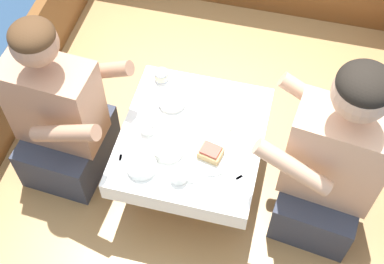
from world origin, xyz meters
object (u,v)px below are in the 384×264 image
object	(u,v)px
coffee_cup_port	(147,127)
person_port	(60,117)
sandwich	(211,152)
coffee_cup_starboard	(179,175)
person_starboard	(331,165)
tin_can	(161,76)

from	to	relation	value
coffee_cup_port	person_port	bearing A→B (deg)	-177.68
person_port	sandwich	xyz separation A→B (m)	(0.73, -0.05, 0.04)
coffee_cup_starboard	sandwich	bearing A→B (deg)	53.34
person_port	coffee_cup_port	xyz separation A→B (m)	(0.42, 0.02, 0.04)
sandwich	person_starboard	bearing A→B (deg)	6.70
person_starboard	sandwich	distance (m)	0.52
sandwich	coffee_cup_starboard	bearing A→B (deg)	-126.66
coffee_cup_port	coffee_cup_starboard	xyz separation A→B (m)	(0.20, -0.21, -0.00)
coffee_cup_port	coffee_cup_starboard	size ratio (longest dim) A/B	0.90
sandwich	coffee_cup_starboard	size ratio (longest dim) A/B	1.11
coffee_cup_starboard	tin_can	size ratio (longest dim) A/B	1.53
person_port	coffee_cup_port	bearing A→B (deg)	6.35
sandwich	coffee_cup_port	bearing A→B (deg)	167.79
person_port	tin_can	bearing A→B (deg)	43.28
person_port	sandwich	distance (m)	0.73
person_port	coffee_cup_starboard	world-z (taller)	person_port
person_port	tin_can	distance (m)	0.52
tin_can	coffee_cup_starboard	bearing A→B (deg)	-66.67
tin_can	person_starboard	bearing A→B (deg)	-20.48
sandwich	coffee_cup_port	xyz separation A→B (m)	(-0.31, 0.07, -0.00)
sandwich	tin_can	size ratio (longest dim) A/B	1.69
coffee_cup_starboard	tin_can	bearing A→B (deg)	113.33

